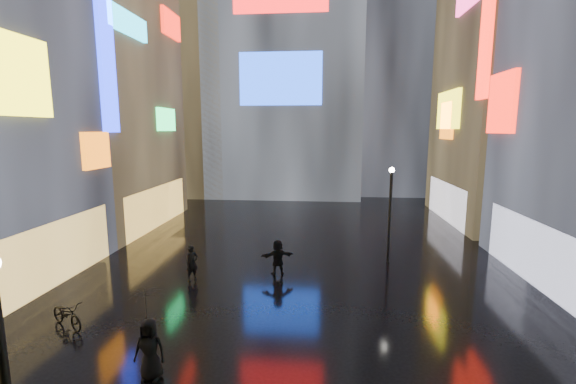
# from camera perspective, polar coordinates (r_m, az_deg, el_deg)

# --- Properties ---
(ground) EXTENTS (140.00, 140.00, 0.00)m
(ground) POSITION_cam_1_polar(r_m,az_deg,el_deg) (22.43, 1.89, -9.38)
(ground) COLOR black
(ground) RESTS_ON ground
(building_left_far) EXTENTS (10.28, 12.00, 22.00)m
(building_left_far) POSITION_cam_1_polar(r_m,az_deg,el_deg) (32.42, -27.86, 14.97)
(building_left_far) COLOR black
(building_left_far) RESTS_ON ground
(building_right_far) EXTENTS (10.28, 12.00, 28.00)m
(building_right_far) POSITION_cam_1_polar(r_m,az_deg,el_deg) (35.20, 31.84, 19.07)
(building_right_far) COLOR black
(building_right_far) RESTS_ON ground
(tower_main) EXTENTS (16.00, 14.20, 42.00)m
(tower_main) POSITION_cam_1_polar(r_m,az_deg,el_deg) (47.45, -0.10, 26.21)
(tower_main) COLOR black
(tower_main) RESTS_ON ground
(tower_flank_right) EXTENTS (12.00, 12.00, 34.00)m
(tower_flank_right) POSITION_cam_1_polar(r_m,az_deg,el_deg) (48.86, 15.29, 20.55)
(tower_flank_right) COLOR black
(tower_flank_right) RESTS_ON ground
(tower_flank_left) EXTENTS (10.00, 10.00, 26.00)m
(tower_flank_left) POSITION_cam_1_polar(r_m,az_deg,el_deg) (46.19, -14.64, 16.21)
(tower_flank_left) COLOR black
(tower_flank_left) RESTS_ON ground
(lamp_near) EXTENTS (0.30, 0.30, 5.20)m
(lamp_near) POSITION_cam_1_polar(r_m,az_deg,el_deg) (8.63, -36.33, -21.93)
(lamp_near) COLOR black
(lamp_near) RESTS_ON ground
(lamp_far) EXTENTS (0.30, 0.30, 5.20)m
(lamp_far) POSITION_cam_1_polar(r_m,az_deg,el_deg) (21.36, 14.89, -2.46)
(lamp_far) COLOR black
(lamp_far) RESTS_ON ground
(pedestrian_4) EXTENTS (0.91, 0.61, 1.83)m
(pedestrian_4) POSITION_cam_1_polar(r_m,az_deg,el_deg) (12.61, -19.80, -21.04)
(pedestrian_4) COLOR black
(pedestrian_4) RESTS_ON ground
(pedestrian_5) EXTENTS (1.73, 1.00, 1.78)m
(pedestrian_5) POSITION_cam_1_polar(r_m,az_deg,el_deg) (19.37, -1.52, -9.66)
(pedestrian_5) COLOR black
(pedestrian_5) RESTS_ON ground
(pedestrian_6) EXTENTS (0.72, 0.74, 1.71)m
(pedestrian_6) POSITION_cam_1_polar(r_m,az_deg,el_deg) (19.25, -14.03, -10.17)
(pedestrian_6) COLOR black
(pedestrian_6) RESTS_ON ground
(umbrella_2) EXTENTS (1.24, 1.23, 0.91)m
(umbrella_2) POSITION_cam_1_polar(r_m,az_deg,el_deg) (11.99, -20.17, -15.36)
(umbrella_2) COLOR black
(umbrella_2) RESTS_ON pedestrian_4
(bicycle) EXTENTS (1.96, 1.47, 0.99)m
(bicycle) POSITION_cam_1_polar(r_m,az_deg,el_deg) (16.80, -29.92, -15.43)
(bicycle) COLOR black
(bicycle) RESTS_ON ground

